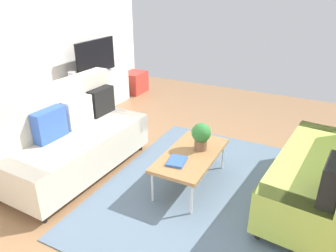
# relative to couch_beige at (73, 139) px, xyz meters

# --- Properties ---
(ground_plane) EXTENTS (7.68, 7.68, 0.00)m
(ground_plane) POSITION_rel_couch_beige_xyz_m (0.43, -1.31, -0.45)
(ground_plane) COLOR #936B47
(wall_far) EXTENTS (6.40, 0.12, 2.90)m
(wall_far) POSITION_rel_couch_beige_xyz_m (0.43, 1.49, 1.00)
(wall_far) COLOR white
(wall_far) RESTS_ON ground_plane
(area_rug) EXTENTS (2.90, 2.20, 0.01)m
(area_rug) POSITION_rel_couch_beige_xyz_m (0.33, -1.62, -0.45)
(area_rug) COLOR slate
(area_rug) RESTS_ON ground_plane
(couch_beige) EXTENTS (1.93, 0.90, 1.10)m
(couch_beige) POSITION_rel_couch_beige_xyz_m (0.00, 0.00, 0.00)
(couch_beige) COLOR beige
(couch_beige) RESTS_ON ground_plane
(couch_green) EXTENTS (1.98, 1.04, 1.10)m
(couch_green) POSITION_rel_couch_beige_xyz_m (0.66, -2.84, -0.01)
(couch_green) COLOR #A3BC4C
(couch_green) RESTS_ON ground_plane
(coffee_table) EXTENTS (1.10, 0.56, 0.42)m
(coffee_table) POSITION_rel_couch_beige_xyz_m (0.38, -1.42, -0.06)
(coffee_table) COLOR #9E7042
(coffee_table) RESTS_ON ground_plane
(tv_console) EXTENTS (1.40, 0.44, 0.64)m
(tv_console) POSITION_rel_couch_beige_xyz_m (1.93, 1.15, -0.13)
(tv_console) COLOR silver
(tv_console) RESTS_ON ground_plane
(tv) EXTENTS (1.00, 0.20, 0.64)m
(tv) POSITION_rel_couch_beige_xyz_m (1.93, 1.13, 0.50)
(tv) COLOR black
(tv) RESTS_ON tv_console
(storage_trunk) EXTENTS (0.52, 0.40, 0.44)m
(storage_trunk) POSITION_rel_couch_beige_xyz_m (3.03, 1.05, -0.23)
(storage_trunk) COLOR #B2382D
(storage_trunk) RESTS_ON ground_plane
(potted_plant) EXTENTS (0.22, 0.22, 0.33)m
(potted_plant) POSITION_rel_couch_beige_xyz_m (0.53, -1.48, 0.15)
(potted_plant) COLOR brown
(potted_plant) RESTS_ON coffee_table
(table_book_0) EXTENTS (0.26, 0.21, 0.03)m
(table_book_0) POSITION_rel_couch_beige_xyz_m (0.13, -1.36, -0.02)
(table_book_0) COLOR #3359B2
(table_book_0) RESTS_ON coffee_table
(vase_0) EXTENTS (0.13, 0.13, 0.19)m
(vase_0) POSITION_rel_couch_beige_xyz_m (1.35, 1.20, 0.28)
(vase_0) COLOR silver
(vase_0) RESTS_ON tv_console
(vase_1) EXTENTS (0.10, 0.10, 0.12)m
(vase_1) POSITION_rel_couch_beige_xyz_m (1.54, 1.20, 0.25)
(vase_1) COLOR #B24C4C
(vase_1) RESTS_ON tv_console
(bottle_0) EXTENTS (0.05, 0.05, 0.15)m
(bottle_0) POSITION_rel_couch_beige_xyz_m (1.70, 1.11, 0.26)
(bottle_0) COLOR #262626
(bottle_0) RESTS_ON tv_console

